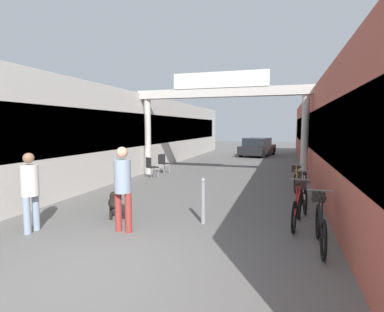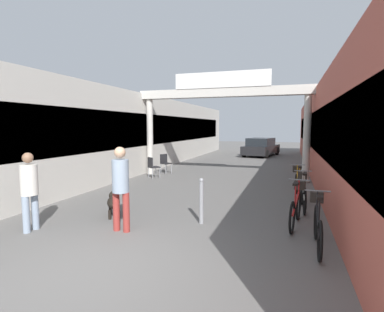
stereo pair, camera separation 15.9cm
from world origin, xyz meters
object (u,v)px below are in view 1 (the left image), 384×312
bicycle_black_nearest (320,222)px  cafe_chair_black_farther (163,162)px  bicycle_silver_third (303,192)px  pedestrian_companion (30,187)px  pedestrian_with_dog (123,183)px  bollard_post_metal (203,200)px  cafe_chair_black_nearer (151,166)px  parked_car_black (257,147)px  dog_on_leash (114,202)px  bicycle_orange_farthest (297,182)px  bicycle_red_second (298,205)px

bicycle_black_nearest → cafe_chair_black_farther: 9.21m
bicycle_black_nearest → bicycle_silver_third: size_ratio=1.00×
pedestrian_companion → bicycle_silver_third: bearing=33.4°
pedestrian_with_dog → bollard_post_metal: bearing=34.4°
cafe_chair_black_nearer → parked_car_black: bearing=72.9°
dog_on_leash → cafe_chair_black_farther: bearing=102.5°
dog_on_leash → cafe_chair_black_farther: 6.68m
pedestrian_companion → bicycle_black_nearest: 5.68m
bollard_post_metal → parked_car_black: 16.20m
bollard_post_metal → cafe_chair_black_farther: (-3.63, 6.41, 0.02)m
pedestrian_with_dog → bicycle_orange_farthest: size_ratio=1.04×
bicycle_black_nearest → bicycle_orange_farthest: 3.99m
pedestrian_with_dog → parked_car_black: pedestrian_with_dog is taller
bicycle_black_nearest → bicycle_red_second: 1.20m
dog_on_leash → bicycle_orange_farthest: 5.54m
pedestrian_with_dog → bicycle_silver_third: bearing=39.7°
dog_on_leash → bicycle_silver_third: size_ratio=0.46×
bicycle_silver_third → bollard_post_metal: bollard_post_metal is taller
pedestrian_with_dog → bicycle_silver_third: size_ratio=1.04×
dog_on_leash → bicycle_black_nearest: 4.56m
bicycle_black_nearest → bicycle_silver_third: bearing=93.0°
dog_on_leash → cafe_chair_black_nearer: size_ratio=0.88×
parked_car_black → bicycle_red_second: bearing=-82.1°
bollard_post_metal → cafe_chair_black_farther: bearing=119.5°
dog_on_leash → cafe_chair_black_nearer: cafe_chair_black_nearer is taller
pedestrian_companion → bollard_post_metal: pedestrian_companion is taller
bicycle_orange_farthest → cafe_chair_black_farther: (-5.75, 3.03, 0.10)m
pedestrian_companion → bicycle_black_nearest: (5.58, 0.95, -0.50)m
bicycle_black_nearest → bicycle_orange_farthest: (-0.23, 3.98, 0.00)m
parked_car_black → bicycle_silver_third: bearing=-80.5°
bollard_post_metal → pedestrian_companion: bearing=-154.3°
cafe_chair_black_nearer → bicycle_silver_third: bearing=-27.0°
bicycle_black_nearest → bicycle_silver_third: (-0.14, 2.64, 0.00)m
pedestrian_with_dog → cafe_chair_black_farther: pedestrian_with_dog is taller
bicycle_black_nearest → cafe_chair_black_nearer: bicycle_black_nearest is taller
pedestrian_with_dog → bicycle_black_nearest: size_ratio=1.04×
bicycle_orange_farthest → bicycle_silver_third: bearing=-86.2°
dog_on_leash → parked_car_black: 16.43m
bollard_post_metal → parked_car_black: (-0.16, 16.20, 0.12)m
bicycle_black_nearest → parked_car_black: 16.98m
pedestrian_companion → cafe_chair_black_farther: 7.98m
bicycle_orange_farthest → parked_car_black: bearing=100.1°
pedestrian_with_dog → dog_on_leash: bearing=130.4°
pedestrian_companion → bicycle_red_second: (5.24, 2.11, -0.50)m
bicycle_silver_third → bicycle_red_second: bearing=-97.6°
bicycle_black_nearest → cafe_chair_black_nearer: (-5.94, 5.60, 0.10)m
pedestrian_companion → bicycle_red_second: pedestrian_companion is taller
pedestrian_with_dog → cafe_chair_black_nearer: pedestrian_with_dog is taller
bicycle_black_nearest → bollard_post_metal: (-2.35, 0.60, 0.09)m
bicycle_red_second → bollard_post_metal: size_ratio=1.63×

